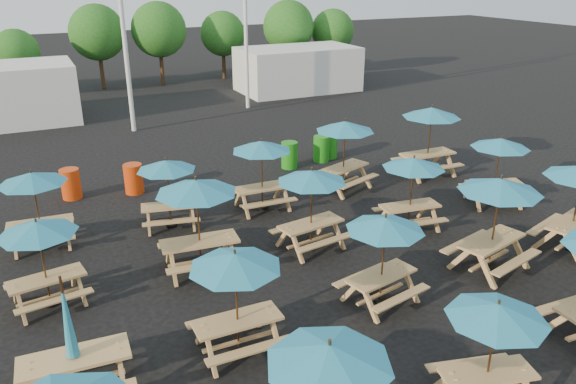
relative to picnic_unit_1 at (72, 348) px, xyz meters
name	(u,v)px	position (x,y,z in m)	size (l,w,h in m)	color
ground	(312,248)	(6.35, 3.15, -0.99)	(120.00, 120.00, 0.00)	black
picnic_unit_1	(72,348)	(0.00, 0.00, 0.00)	(1.96, 1.74, 2.41)	tan
picnic_unit_2	(38,234)	(-0.25, 3.28, 0.79)	(1.94, 1.94, 2.08)	tan
picnic_unit_3	(33,183)	(-0.21, 6.41, 0.86)	(1.88, 1.88, 2.16)	tan
picnic_unit_4	(329,363)	(3.20, -3.28, 0.95)	(1.87, 1.87, 2.27)	tan
picnic_unit_5	(235,268)	(3.00, -0.09, 0.89)	(1.79, 1.79, 2.20)	tan
picnic_unit_6	(196,193)	(3.30, 3.35, 1.09)	(2.16, 2.16, 2.43)	tan
picnic_unit_7	(167,170)	(3.26, 6.16, 0.78)	(1.98, 1.98, 2.07)	tan
picnic_unit_8	(496,318)	(6.33, -3.30, 0.78)	(2.04, 2.04, 2.07)	tan
picnic_unit_9	(385,230)	(6.53, 0.16, 0.83)	(2.05, 2.05, 2.13)	tan
picnic_unit_10	(312,182)	(6.33, 3.19, 0.94)	(2.09, 2.09, 2.25)	tan
picnic_unit_11	(261,151)	(6.20, 6.20, 0.93)	(1.87, 1.87, 2.24)	tan
picnic_unit_13	(500,192)	(9.87, 0.26, 1.11)	(2.43, 2.43, 2.45)	tan
picnic_unit_14	(413,168)	(9.50, 3.08, 0.87)	(1.98, 1.98, 2.17)	tan
picnic_unit_15	(345,131)	(9.36, 6.59, 1.07)	(2.50, 2.50, 2.41)	tan
picnic_unit_18	(500,148)	(13.02, 3.37, 0.90)	(2.30, 2.30, 2.21)	tan
picnic_unit_19	(431,117)	(12.84, 6.49, 1.18)	(2.11, 2.11, 2.54)	tan
waste_bin_0	(71,184)	(0.88, 9.71, -0.49)	(0.62, 0.62, 1.00)	red
waste_bin_1	(134,179)	(2.83, 9.31, -0.49)	(0.62, 0.62, 1.00)	red
waste_bin_2	(289,155)	(8.65, 9.36, -0.49)	(0.62, 0.62, 1.00)	#1E8718
waste_bin_3	(321,149)	(10.12, 9.54, -0.49)	(0.62, 0.62, 1.00)	#1E8718
waste_bin_4	(330,145)	(10.63, 9.79, -0.49)	(0.62, 0.62, 1.00)	#1E8718
event_tent_1	(298,69)	(15.35, 22.15, 0.31)	(7.00, 4.00, 2.60)	silver
tree_2	(16,53)	(-0.04, 26.81, 1.64)	(2.59, 2.59, 3.93)	#382314
tree_3	(97,32)	(4.60, 27.87, 2.42)	(3.36, 3.36, 5.09)	#382314
tree_4	(159,30)	(8.25, 27.41, 2.47)	(3.41, 3.41, 5.17)	#382314
tree_5	(223,34)	(12.57, 27.83, 1.98)	(2.94, 2.94, 4.45)	#382314
tree_6	(288,26)	(16.58, 26.05, 2.44)	(3.38, 3.38, 5.13)	#382314
tree_7	(333,31)	(19.97, 26.08, 2.00)	(2.95, 2.95, 4.48)	#382314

